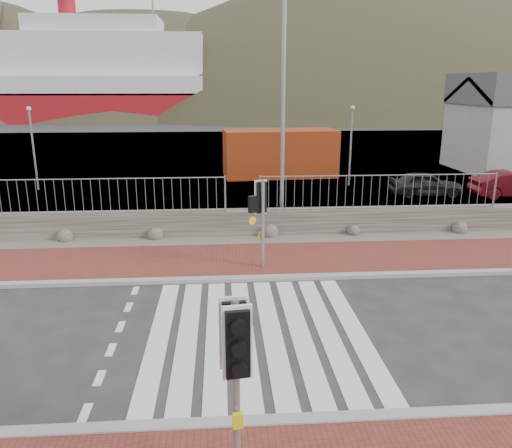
{
  "coord_description": "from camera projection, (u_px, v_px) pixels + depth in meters",
  "views": [
    {
      "loc": [
        -0.72,
        -9.63,
        5.14
      ],
      "look_at": [
        0.17,
        3.0,
        1.59
      ],
      "focal_mm": 35.0,
      "sensor_mm": 36.0,
      "label": 1
    }
  ],
  "objects": [
    {
      "name": "sidewalk_far",
      "position": [
        247.0,
        260.0,
        15.0
      ],
      "size": [
        40.0,
        3.0,
        0.08
      ],
      "primitive_type": "cube",
      "color": "maroon",
      "rests_on": "ground"
    },
    {
      "name": "water",
      "position": [
        225.0,
        122.0,
        71.11
      ],
      "size": [
        220.0,
        50.0,
        0.05
      ],
      "primitive_type": "cube",
      "color": "#3F4C54",
      "rests_on": "ground"
    },
    {
      "name": "railing",
      "position": [
        243.0,
        185.0,
        17.07
      ],
      "size": [
        18.07,
        0.07,
        1.22
      ],
      "color": "gray",
      "rests_on": "stone_wall"
    },
    {
      "name": "gravel_strip",
      "position": [
        244.0,
        241.0,
        16.93
      ],
      "size": [
        40.0,
        1.5,
        0.06
      ],
      "primitive_type": "cube",
      "color": "#59544C",
      "rests_on": "ground"
    },
    {
      "name": "quay",
      "position": [
        230.0,
        155.0,
        37.49
      ],
      "size": [
        120.0,
        40.0,
        0.5
      ],
      "primitive_type": "cube",
      "color": "#4C4C4F",
      "rests_on": "ground"
    },
    {
      "name": "stone_wall",
      "position": [
        243.0,
        222.0,
        17.58
      ],
      "size": [
        40.0,
        0.6,
        0.9
      ],
      "primitive_type": "cube",
      "color": "#453F38",
      "rests_on": "ground"
    },
    {
      "name": "ferry",
      "position": [
        55.0,
        83.0,
        72.79
      ],
      "size": [
        50.0,
        16.0,
        20.0
      ],
      "color": "maroon",
      "rests_on": "ground"
    },
    {
      "name": "zebra_crossing",
      "position": [
        258.0,
        333.0,
        10.69
      ],
      "size": [
        4.62,
        5.6,
        0.01
      ],
      "color": "silver",
      "rests_on": "ground"
    },
    {
      "name": "streetlight",
      "position": [
        288.0,
        92.0,
        17.24
      ],
      "size": [
        1.83,
        0.46,
        8.67
      ],
      "rotation": [
        0.0,
        0.0,
        -0.15
      ],
      "color": "gray",
      "rests_on": "ground"
    },
    {
      "name": "kerb_far",
      "position": [
        250.0,
        279.0,
        13.56
      ],
      "size": [
        40.0,
        0.25,
        0.12
      ],
      "primitive_type": "cube",
      "color": "gray",
      "rests_on": "ground"
    },
    {
      "name": "traffic_signal_far",
      "position": [
        262.0,
        205.0,
        13.89
      ],
      "size": [
        0.64,
        0.42,
        2.61
      ],
      "rotation": [
        0.0,
        0.0,
        3.56
      ],
      "color": "gray",
      "rests_on": "ground"
    },
    {
      "name": "car_b",
      "position": [
        512.0,
        185.0,
        23.38
      ],
      "size": [
        3.77,
        1.45,
        1.22
      ],
      "primitive_type": "imported",
      "rotation": [
        0.0,
        0.0,
        1.53
      ],
      "color": "#550C15",
      "rests_on": "ground"
    },
    {
      "name": "ground",
      "position": [
        258.0,
        333.0,
        10.69
      ],
      "size": [
        220.0,
        220.0,
        0.0
      ],
      "primitive_type": "plane",
      "color": "#28282B",
      "rests_on": "ground"
    },
    {
      "name": "hills_backdrop",
      "position": [
        259.0,
        228.0,
        101.8
      ],
      "size": [
        254.0,
        90.0,
        100.0
      ],
      "color": "#2F331F",
      "rests_on": "ground"
    },
    {
      "name": "shipping_container",
      "position": [
        280.0,
        153.0,
        28.76
      ],
      "size": [
        6.55,
        3.13,
        2.66
      ],
      "primitive_type": "cube",
      "rotation": [
        0.0,
        0.0,
        0.08
      ],
      "color": "maroon",
      "rests_on": "ground"
    },
    {
      "name": "traffic_signal_near",
      "position": [
        236.0,
        353.0,
        6.25
      ],
      "size": [
        0.4,
        0.27,
        2.63
      ],
      "rotation": [
        0.0,
        0.0,
        0.13
      ],
      "color": "gray",
      "rests_on": "ground"
    },
    {
      "name": "car_a",
      "position": [
        426.0,
        184.0,
        23.77
      ],
      "size": [
        3.5,
        1.72,
        1.15
      ],
      "primitive_type": "imported",
      "rotation": [
        0.0,
        0.0,
        1.46
      ],
      "color": "black",
      "rests_on": "ground"
    },
    {
      "name": "kerb_near",
      "position": [
        272.0,
        422.0,
        7.79
      ],
      "size": [
        40.0,
        0.25,
        0.12
      ],
      "primitive_type": "cube",
      "color": "gray",
      "rests_on": "ground"
    }
  ]
}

